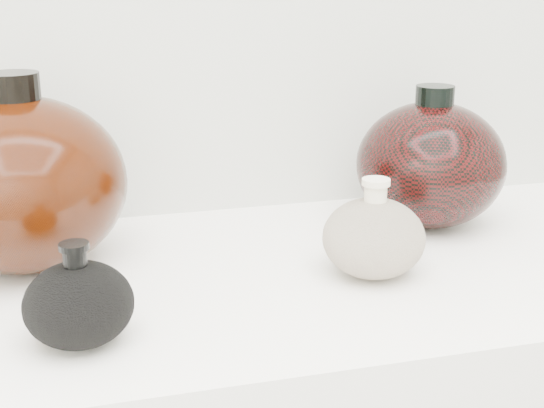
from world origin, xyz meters
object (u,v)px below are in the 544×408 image
object	(u,v)px
cream_gourd_vase	(374,237)
left_round_pot	(22,183)
right_round_pot	(430,164)
black_gourd_vase	(79,304)

from	to	relation	value
cream_gourd_vase	left_round_pot	xyz separation A→B (m)	(-0.40, 0.14, 0.06)
cream_gourd_vase	right_round_pot	size ratio (longest dim) A/B	0.56
left_round_pot	right_round_pot	xyz separation A→B (m)	(0.55, 0.01, -0.02)
left_round_pot	right_round_pot	world-z (taller)	left_round_pot
black_gourd_vase	left_round_pot	xyz separation A→B (m)	(-0.06, 0.22, 0.06)
left_round_pot	black_gourd_vase	bearing A→B (deg)	-76.03
black_gourd_vase	right_round_pot	distance (m)	0.55
black_gourd_vase	cream_gourd_vase	size ratio (longest dim) A/B	0.94
black_gourd_vase	left_round_pot	bearing A→B (deg)	103.97
cream_gourd_vase	black_gourd_vase	bearing A→B (deg)	-166.30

